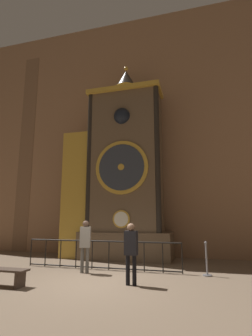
% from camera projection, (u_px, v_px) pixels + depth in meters
% --- Properties ---
extents(ground_plane, '(28.00, 28.00, 0.00)m').
position_uv_depth(ground_plane, '(97.00, 284.00, 7.05)').
color(ground_plane, '#75604C').
extents(cathedral_back_wall, '(24.00, 0.32, 12.54)m').
position_uv_depth(cathedral_back_wall, '(138.00, 129.00, 13.45)').
color(cathedral_back_wall, '#936B4C').
rests_on(cathedral_back_wall, ground_plane).
extents(clock_tower, '(4.92, 1.82, 9.08)m').
position_uv_depth(clock_tower, '(117.00, 174.00, 11.99)').
color(clock_tower, brown).
rests_on(clock_tower, ground_plane).
extents(railing_fence, '(5.61, 0.05, 0.97)m').
position_uv_depth(railing_fence, '(100.00, 253.00, 9.10)').
color(railing_fence, black).
rests_on(railing_fence, ground_plane).
extents(visitor_near, '(0.39, 0.31, 1.65)m').
position_uv_depth(visitor_near, '(85.00, 241.00, 8.61)').
color(visitor_near, '#58554F').
rests_on(visitor_near, ground_plane).
extents(visitor_far, '(0.35, 0.24, 1.60)m').
position_uv_depth(visitor_far, '(131.00, 247.00, 7.05)').
color(visitor_far, black).
rests_on(visitor_far, ground_plane).
extents(stanchion_post, '(0.28, 0.28, 1.02)m').
position_uv_depth(stanchion_post, '(207.00, 265.00, 8.05)').
color(stanchion_post, gray).
rests_on(stanchion_post, ground_plane).
extents(visitor_bench, '(1.50, 0.40, 0.44)m').
position_uv_depth(visitor_bench, '(1.00, 273.00, 6.85)').
color(visitor_bench, '#423328').
rests_on(visitor_bench, ground_plane).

